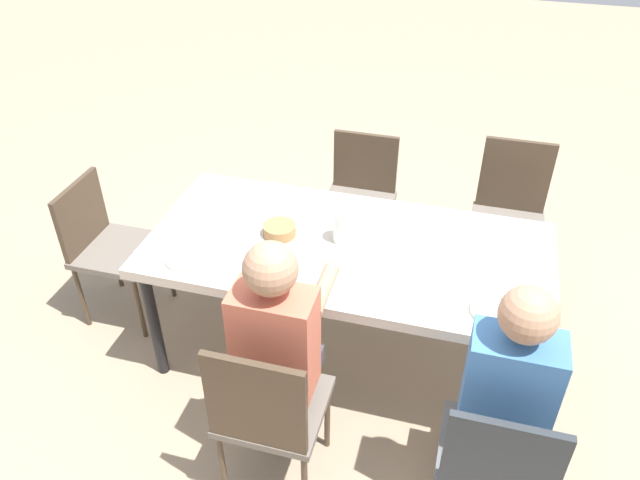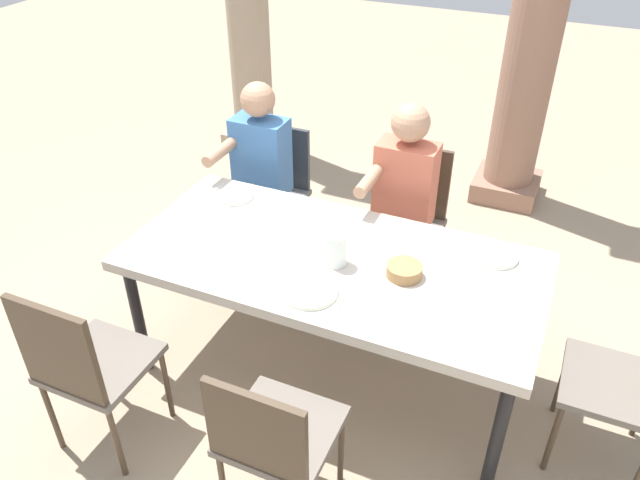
{
  "view_description": "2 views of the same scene",
  "coord_description": "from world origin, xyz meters",
  "px_view_note": "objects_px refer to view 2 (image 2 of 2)",
  "views": [
    {
      "loc": [
        -0.54,
        2.48,
        2.64
      ],
      "look_at": [
        0.13,
        0.06,
        0.82
      ],
      "focal_mm": 34.9,
      "sensor_mm": 36.0,
      "label": 1
    },
    {
      "loc": [
        0.95,
        -2.3,
        2.56
      ],
      "look_at": [
        -0.07,
        0.01,
        0.84
      ],
      "focal_mm": 34.97,
      "sensor_mm": 36.0,
      "label": 2
    }
  ],
  "objects_px": {
    "diner_man_white": "(257,177)",
    "water_pitcher": "(336,251)",
    "chair_mid_south": "(273,436)",
    "plate_2": "(496,256)",
    "bread_basket": "(404,271)",
    "plate_1": "(310,292)",
    "chair_mid_north": "(408,213)",
    "chair_west_north": "(273,185)",
    "diner_woman_green": "(400,205)",
    "chair_head_east": "(635,381)",
    "chair_west_south": "(85,363)",
    "stone_column_centre": "(537,23)",
    "plate_0": "(235,196)",
    "dining_table": "(333,267)"
  },
  "relations": [
    {
      "from": "chair_west_south",
      "to": "chair_mid_north",
      "type": "xyz_separation_m",
      "value": [
        0.94,
        1.82,
        -0.02
      ]
    },
    {
      "from": "diner_man_white",
      "to": "chair_head_east",
      "type": "bearing_deg",
      "value": -17.31
    },
    {
      "from": "bread_basket",
      "to": "plate_1",
      "type": "bearing_deg",
      "value": -139.54
    },
    {
      "from": "dining_table",
      "to": "plate_2",
      "type": "relative_size",
      "value": 9.33
    },
    {
      "from": "plate_1",
      "to": "chair_head_east",
      "type": "bearing_deg",
      "value": 11.84
    },
    {
      "from": "plate_1",
      "to": "bread_basket",
      "type": "xyz_separation_m",
      "value": [
        0.35,
        0.3,
        0.02
      ]
    },
    {
      "from": "chair_west_north",
      "to": "plate_1",
      "type": "bearing_deg",
      "value": -55.68
    },
    {
      "from": "plate_1",
      "to": "chair_mid_south",
      "type": "bearing_deg",
      "value": -79.54
    },
    {
      "from": "chair_mid_north",
      "to": "plate_2",
      "type": "distance_m",
      "value": 0.88
    },
    {
      "from": "plate_0",
      "to": "chair_mid_north",
      "type": "bearing_deg",
      "value": 34.87
    },
    {
      "from": "chair_west_south",
      "to": "water_pitcher",
      "type": "relative_size",
      "value": 5.85
    },
    {
      "from": "chair_mid_north",
      "to": "plate_1",
      "type": "xyz_separation_m",
      "value": [
        -0.11,
        -1.21,
        0.24
      ]
    },
    {
      "from": "stone_column_centre",
      "to": "plate_1",
      "type": "relative_size",
      "value": 10.84
    },
    {
      "from": "water_pitcher",
      "to": "chair_west_north",
      "type": "bearing_deg",
      "value": 131.73
    },
    {
      "from": "diner_woman_green",
      "to": "plate_2",
      "type": "height_order",
      "value": "diner_woman_green"
    },
    {
      "from": "plate_1",
      "to": "plate_2",
      "type": "relative_size",
      "value": 1.18
    },
    {
      "from": "chair_west_north",
      "to": "chair_head_east",
      "type": "height_order",
      "value": "chair_west_north"
    },
    {
      "from": "dining_table",
      "to": "chair_west_north",
      "type": "xyz_separation_m",
      "value": [
        -0.81,
        0.91,
        -0.18
      ]
    },
    {
      "from": "dining_table",
      "to": "diner_man_white",
      "type": "relative_size",
      "value": 1.6
    },
    {
      "from": "plate_2",
      "to": "water_pitcher",
      "type": "height_order",
      "value": "water_pitcher"
    },
    {
      "from": "chair_mid_north",
      "to": "bread_basket",
      "type": "relative_size",
      "value": 5.52
    },
    {
      "from": "diner_man_white",
      "to": "plate_1",
      "type": "distance_m",
      "value": 1.3
    },
    {
      "from": "plate_0",
      "to": "bread_basket",
      "type": "relative_size",
      "value": 1.21
    },
    {
      "from": "diner_man_white",
      "to": "plate_1",
      "type": "relative_size",
      "value": 4.96
    },
    {
      "from": "plate_0",
      "to": "plate_1",
      "type": "xyz_separation_m",
      "value": [
        0.75,
        -0.61,
        -0.0
      ]
    },
    {
      "from": "chair_mid_south",
      "to": "plate_2",
      "type": "height_order",
      "value": "chair_mid_south"
    },
    {
      "from": "diner_woman_green",
      "to": "plate_0",
      "type": "height_order",
      "value": "diner_woman_green"
    },
    {
      "from": "chair_mid_south",
      "to": "water_pitcher",
      "type": "relative_size",
      "value": 5.37
    },
    {
      "from": "dining_table",
      "to": "diner_man_white",
      "type": "bearing_deg",
      "value": 139.2
    },
    {
      "from": "dining_table",
      "to": "water_pitcher",
      "type": "xyz_separation_m",
      "value": [
        0.03,
        -0.04,
        0.13
      ]
    },
    {
      "from": "plate_2",
      "to": "bread_basket",
      "type": "relative_size",
      "value": 1.29
    },
    {
      "from": "chair_west_south",
      "to": "plate_2",
      "type": "relative_size",
      "value": 4.38
    },
    {
      "from": "dining_table",
      "to": "chair_mid_north",
      "type": "relative_size",
      "value": 2.18
    },
    {
      "from": "chair_west_south",
      "to": "water_pitcher",
      "type": "height_order",
      "value": "chair_west_south"
    },
    {
      "from": "diner_man_white",
      "to": "water_pitcher",
      "type": "relative_size",
      "value": 7.78
    },
    {
      "from": "plate_0",
      "to": "plate_2",
      "type": "relative_size",
      "value": 0.94
    },
    {
      "from": "chair_west_north",
      "to": "chair_west_south",
      "type": "bearing_deg",
      "value": -90.0
    },
    {
      "from": "dining_table",
      "to": "plate_2",
      "type": "distance_m",
      "value": 0.81
    },
    {
      "from": "chair_west_north",
      "to": "chair_mid_south",
      "type": "height_order",
      "value": "chair_west_north"
    },
    {
      "from": "chair_west_south",
      "to": "diner_man_white",
      "type": "bearing_deg",
      "value": 90.11
    },
    {
      "from": "chair_mid_north",
      "to": "water_pitcher",
      "type": "bearing_deg",
      "value": -95.47
    },
    {
      "from": "chair_mid_north",
      "to": "diner_woman_green",
      "type": "relative_size",
      "value": 0.72
    },
    {
      "from": "diner_woman_green",
      "to": "chair_mid_south",
      "type": "bearing_deg",
      "value": -89.9
    },
    {
      "from": "diner_man_white",
      "to": "dining_table",
      "type": "bearing_deg",
      "value": -40.8
    },
    {
      "from": "water_pitcher",
      "to": "chair_head_east",
      "type": "bearing_deg",
      "value": 1.61
    },
    {
      "from": "chair_west_north",
      "to": "bread_basket",
      "type": "relative_size",
      "value": 5.31
    },
    {
      "from": "plate_0",
      "to": "chair_west_north",
      "type": "bearing_deg",
      "value": 97.32
    },
    {
      "from": "diner_man_white",
      "to": "water_pitcher",
      "type": "distance_m",
      "value": 1.14
    },
    {
      "from": "dining_table",
      "to": "chair_head_east",
      "type": "bearing_deg",
      "value": 0.0
    },
    {
      "from": "diner_woman_green",
      "to": "plate_0",
      "type": "bearing_deg",
      "value": -154.79
    }
  ]
}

